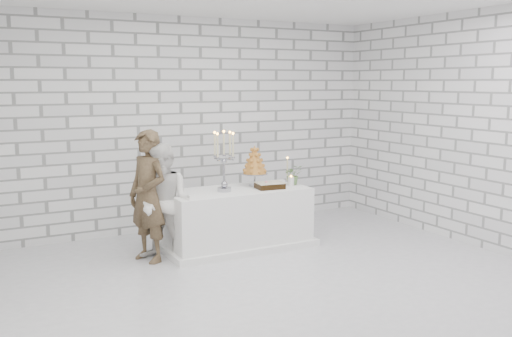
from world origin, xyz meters
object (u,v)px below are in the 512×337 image
at_px(groom, 148,196).
at_px(croquembouche, 255,166).
at_px(cake_table, 238,218).
at_px(candelabra, 224,161).
at_px(bride, 165,203).

relative_size(groom, croquembouche, 2.92).
bearing_deg(cake_table, candelabra, -167.25).
xyz_separation_m(bride, croquembouche, (1.31, 0.23, 0.32)).
bearing_deg(bride, groom, -161.84).
height_order(bride, croquembouche, bride).
bearing_deg(groom, bride, 38.16).
height_order(candelabra, croquembouche, candelabra).
height_order(cake_table, candelabra, candelabra).
relative_size(cake_table, croquembouche, 3.39).
bearing_deg(groom, candelabra, 64.94).
height_order(groom, croquembouche, groom).
xyz_separation_m(groom, candelabra, (0.97, -0.03, 0.36)).
bearing_deg(groom, croquembouche, 72.25).
relative_size(groom, bride, 1.11).
distance_m(bride, croquembouche, 1.37).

